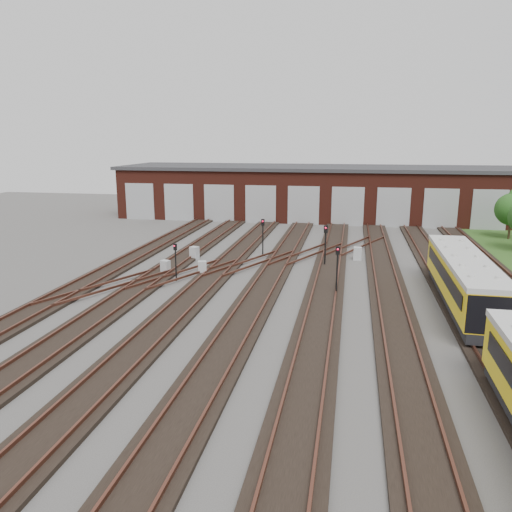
# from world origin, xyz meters

# --- Properties ---
(ground) EXTENTS (120.00, 120.00, 0.00)m
(ground) POSITION_xyz_m (0.00, 0.00, 0.00)
(ground) COLOR #43403E
(ground) RESTS_ON ground
(track_network) EXTENTS (30.40, 70.00, 0.33)m
(track_network) POSITION_xyz_m (-0.17, 0.59, 0.11)
(track_network) COLOR black
(track_network) RESTS_ON ground
(maintenance_shed) EXTENTS (51.00, 12.50, 6.35)m
(maintenance_shed) POSITION_xyz_m (-0.01, 39.97, 3.20)
(maintenance_shed) COLOR #4A1A12
(maintenance_shed) RESTS_ON ground
(signal_mast_0) EXTENTS (0.27, 0.26, 3.14)m
(signal_mast_0) POSITION_xyz_m (-3.75, 17.33, 2.02)
(signal_mast_0) COLOR black
(signal_mast_0) RESTS_ON ground
(signal_mast_1) EXTENTS (0.26, 0.25, 2.65)m
(signal_mast_1) POSITION_xyz_m (-8.29, 8.65, 1.71)
(signal_mast_1) COLOR black
(signal_mast_1) RESTS_ON ground
(signal_mast_2) EXTENTS (0.30, 0.28, 3.22)m
(signal_mast_2) POSITION_xyz_m (1.60, 14.73, 2.08)
(signal_mast_2) COLOR black
(signal_mast_2) RESTS_ON ground
(signal_mast_3) EXTENTS (0.25, 0.24, 3.18)m
(signal_mast_3) POSITION_xyz_m (2.74, 7.36, 2.03)
(signal_mast_3) COLOR black
(signal_mast_3) RESTS_ON ground
(relay_cabinet_0) EXTENTS (0.72, 0.65, 1.00)m
(relay_cabinet_0) POSITION_xyz_m (-9.73, 10.37, 0.50)
(relay_cabinet_0) COLOR #AAADB0
(relay_cabinet_0) RESTS_ON ground
(relay_cabinet_1) EXTENTS (0.72, 0.66, 0.99)m
(relay_cabinet_1) POSITION_xyz_m (-7.02, 10.67, 0.50)
(relay_cabinet_1) COLOR #AAADB0
(relay_cabinet_1) RESTS_ON ground
(relay_cabinet_2) EXTENTS (0.79, 0.72, 1.08)m
(relay_cabinet_2) POSITION_xyz_m (-9.01, 14.98, 0.54)
(relay_cabinet_2) COLOR #AAADB0
(relay_cabinet_2) RESTS_ON ground
(relay_cabinet_3) EXTENTS (0.64, 0.53, 1.06)m
(relay_cabinet_3) POSITION_xyz_m (4.09, 17.37, 0.53)
(relay_cabinet_3) COLOR #AAADB0
(relay_cabinet_3) RESTS_ON ground
(tree_0) EXTENTS (3.15, 3.15, 5.22)m
(tree_0) POSITION_xyz_m (18.76, 29.00, 3.35)
(tree_0) COLOR #2F2315
(tree_0) RESTS_ON ground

